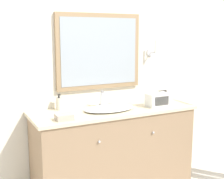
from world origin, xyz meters
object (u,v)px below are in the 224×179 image
Objects in this scene: soap_bottle at (59,104)px; picture_frame at (162,96)px; sink_basin at (109,108)px; appliance_box at (158,100)px.

soap_bottle is 1.37× the size of picture_frame.
sink_basin reaches higher than appliance_box.
soap_bottle reaches higher than picture_frame.
picture_frame is at bearing 44.45° from appliance_box.
sink_basin is at bearing -171.29° from picture_frame.
appliance_box is 0.28m from picture_frame.
soap_bottle is 0.69× the size of appliance_box.
sink_basin is 0.50m from soap_bottle.
sink_basin is 2.18× the size of appliance_box.
picture_frame is (1.16, -0.12, -0.00)m from soap_bottle.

